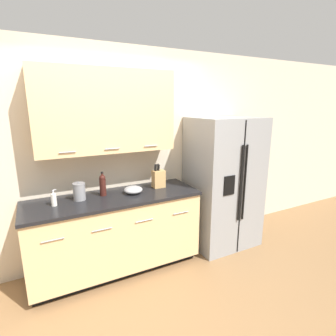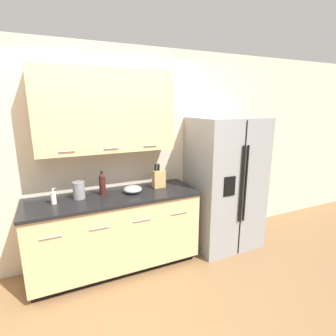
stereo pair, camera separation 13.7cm
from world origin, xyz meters
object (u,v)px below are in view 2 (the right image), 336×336
(wine_bottle, at_px, (102,184))
(steel_canister, at_px, (79,190))
(refrigerator, at_px, (225,183))
(mixing_bowl, at_px, (133,189))
(knife_block, at_px, (159,178))
(soap_dispenser, at_px, (53,198))

(wine_bottle, xyz_separation_m, steel_canister, (-0.26, -0.02, -0.03))
(refrigerator, distance_m, steel_canister, 1.88)
(steel_canister, bearing_deg, mixing_bowl, -5.86)
(wine_bottle, distance_m, mixing_bowl, 0.35)
(refrigerator, xyz_separation_m, knife_block, (-0.93, 0.11, 0.15))
(knife_block, bearing_deg, wine_bottle, 179.05)
(knife_block, xyz_separation_m, wine_bottle, (-0.69, 0.01, 0.02))
(mixing_bowl, bearing_deg, soap_dispenser, 179.96)
(knife_block, bearing_deg, steel_canister, -179.44)
(refrigerator, xyz_separation_m, mixing_bowl, (-1.29, 0.04, 0.08))
(refrigerator, xyz_separation_m, wine_bottle, (-1.62, 0.13, 0.17))
(soap_dispenser, bearing_deg, steel_canister, 12.98)
(wine_bottle, height_order, mixing_bowl, wine_bottle)
(wine_bottle, relative_size, soap_dispenser, 1.62)
(refrigerator, relative_size, soap_dispenser, 10.32)
(knife_block, height_order, steel_canister, knife_block)
(knife_block, xyz_separation_m, mixing_bowl, (-0.36, -0.07, -0.07))
(wine_bottle, bearing_deg, refrigerator, -4.43)
(soap_dispenser, bearing_deg, refrigerator, -1.20)
(soap_dispenser, xyz_separation_m, steel_canister, (0.26, 0.06, 0.03))
(wine_bottle, distance_m, soap_dispenser, 0.53)
(wine_bottle, bearing_deg, soap_dispenser, -171.18)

